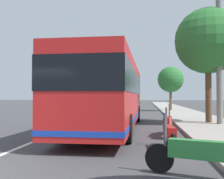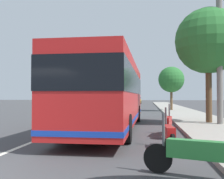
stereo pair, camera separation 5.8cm
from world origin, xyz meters
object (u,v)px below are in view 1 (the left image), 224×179
Objects in this scene: coach_bus at (110,92)px; car_oncoming at (136,101)px; motorcycle_mid_row at (200,154)px; utility_pole at (219,55)px; roadside_tree_mid_block at (208,41)px; motorcycle_angled at (168,124)px; roadside_tree_far_block at (171,80)px; car_far_distant at (88,105)px; car_behind_bus at (111,101)px; motorcycle_nearest_curb at (169,135)px.

coach_bus reaches higher than car_oncoming.
car_oncoming is (51.30, 3.07, 0.22)m from motorcycle_mid_row.
coach_bus is 6.25m from utility_pole.
roadside_tree_mid_block is (10.21, -2.46, 4.23)m from motorcycle_mid_row.
roadside_tree_far_block reaches higher than motorcycle_angled.
utility_pole is at bearing 39.82° from car_far_distant.
car_far_distant is (22.88, 7.17, 0.25)m from motorcycle_mid_row.
car_far_distant is 0.90× the size of roadside_tree_far_block.
motorcycle_mid_row is 10.43m from utility_pole.
coach_bus is at bearing 4.18° from car_behind_bus.
roadside_tree_mid_block is at bearing -170.90° from car_oncoming.
roadside_tree_far_block is (18.40, -1.81, 2.90)m from motorcycle_angled.
roadside_tree_mid_block is 1.24m from utility_pole.
roadside_tree_far_block is at bearing 22.36° from car_behind_bus.
coach_bus is 6.10× the size of motorcycle_nearest_curb.
roadside_tree_mid_block is at bearing 40.29° from car_far_distant.
motorcycle_mid_row is (-7.60, -2.76, -1.35)m from coach_bus.
motorcycle_mid_row is 0.98× the size of motorcycle_angled.
car_far_distant is 28.72m from car_oncoming.
motorcycle_nearest_curb is 21.28m from car_far_distant.
utility_pole reaches higher than roadside_tree_far_block.
utility_pole reaches higher than car_behind_bus.
coach_bus is 1.62× the size of utility_pole.
roadside_tree_far_block is (24.04, -1.64, 2.92)m from motorcycle_mid_row.
motorcycle_angled is 5.90m from utility_pole.
utility_pole is at bearing -87.62° from motorcycle_mid_row.
roadside_tree_far_block reaches higher than coach_bus.
motorcycle_mid_row is 0.33× the size of roadside_tree_mid_block.
car_oncoming is at bearing -0.66° from motorcycle_nearest_curb.
coach_bus is 43.72m from car_oncoming.
motorcycle_angled is at bearing 174.38° from roadside_tree_far_block.
motorcycle_nearest_curb is 21.61m from roadside_tree_far_block.
roadside_tree_far_block is at bearing 4.79° from utility_pole.
motorcycle_mid_row is at bearing 6.54° from car_behind_bus.
utility_pole is at bearing -170.49° from car_oncoming.
motorcycle_nearest_curb is 2.92m from motorcycle_angled.
coach_bus is 8.20m from motorcycle_mid_row.
roadside_tree_far_block is at bearing -9.22° from motorcycle_nearest_curb.
utility_pole reaches higher than roadside_tree_mid_block.
coach_bus is 15.94m from car_far_distant.
car_far_distant reaches higher than car_oncoming.
car_far_distant is at bearing 173.22° from car_oncoming.
utility_pole is (-41.85, -5.93, 3.12)m from car_oncoming.
car_oncoming reaches higher than motorcycle_angled.
car_behind_bus is (37.03, 7.04, 0.21)m from motorcycle_angled.
roadside_tree_far_block is (1.16, -8.82, 2.67)m from car_far_distant.
roadside_tree_far_block is (21.31, -2.00, 2.94)m from motorcycle_nearest_curb.
car_far_distant reaches higher than motorcycle_nearest_curb.
utility_pole reaches higher than car_far_distant.
motorcycle_nearest_curb is 9.06m from roadside_tree_mid_block.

